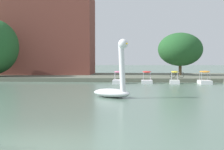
% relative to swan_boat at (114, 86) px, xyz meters
% --- Properties ---
extents(ground_plane, '(441.91, 441.91, 0.00)m').
position_rel_swan_boat_xyz_m(ground_plane, '(-1.19, -12.65, -0.76)').
color(ground_plane, '#567060').
extents(shore_bank_far, '(149.94, 18.22, 0.46)m').
position_rel_swan_boat_xyz_m(shore_bank_far, '(-1.19, 25.21, -0.53)').
color(shore_bank_far, '#5B6051').
rests_on(shore_bank_far, ground_plane).
extents(swan_boat, '(3.23, 3.05, 3.79)m').
position_rel_swan_boat_xyz_m(swan_boat, '(0.00, 0.00, 0.00)').
color(swan_boat, white).
rests_on(swan_boat, ground_plane).
extents(pedal_boat_pink, '(1.24, 2.24, 1.35)m').
position_rel_swan_boat_xyz_m(pedal_boat_pink, '(-0.45, 13.82, -0.36)').
color(pedal_boat_pink, white).
rests_on(pedal_boat_pink, ground_plane).
extents(pedal_boat_red, '(1.18, 2.10, 1.34)m').
position_rel_swan_boat_xyz_m(pedal_boat_red, '(2.56, 14.33, -0.37)').
color(pedal_boat_red, white).
rests_on(pedal_boat_red, ground_plane).
extents(pedal_boat_yellow, '(1.10, 1.96, 1.35)m').
position_rel_swan_boat_xyz_m(pedal_boat_yellow, '(5.51, 14.26, -0.37)').
color(pedal_boat_yellow, white).
rests_on(pedal_boat_yellow, ground_plane).
extents(pedal_boat_orange, '(1.20, 2.30, 1.38)m').
position_rel_swan_boat_xyz_m(pedal_boat_orange, '(8.61, 13.99, -0.33)').
color(pedal_boat_orange, white).
rests_on(pedal_boat_orange, ground_plane).
extents(tree_broadleaf_left, '(6.49, 6.00, 5.91)m').
position_rel_swan_boat_xyz_m(tree_broadleaf_left, '(7.49, 25.39, 3.29)').
color(tree_broadleaf_left, brown).
rests_on(tree_broadleaf_left, shore_bank_far).
extents(bicycle_parked, '(1.70, 0.44, 0.73)m').
position_rel_swan_boat_xyz_m(bicycle_parked, '(6.12, 17.26, 0.06)').
color(bicycle_parked, black).
rests_on(bicycle_parked, shore_bank_far).
extents(parked_van, '(4.98, 2.00, 1.98)m').
position_rel_swan_boat_xyz_m(parked_van, '(-9.83, 25.95, 0.77)').
color(parked_van, gray).
rests_on(parked_van, shore_bank_far).
extents(apartment_block, '(18.58, 10.17, 11.92)m').
position_rel_swan_boat_xyz_m(apartment_block, '(-14.36, 28.52, 5.66)').
color(apartment_block, brown).
rests_on(apartment_block, shore_bank_far).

